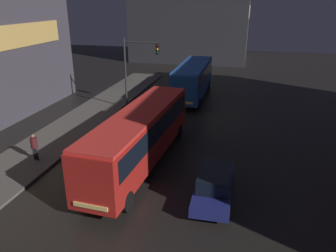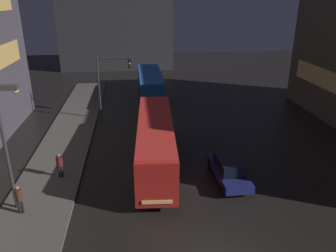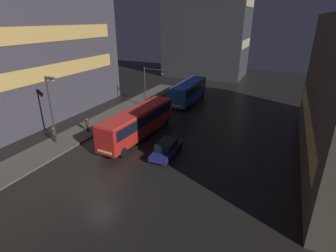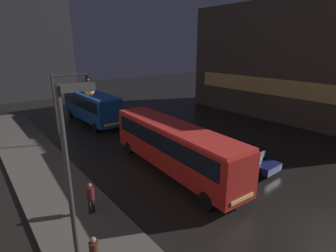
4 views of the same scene
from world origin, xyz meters
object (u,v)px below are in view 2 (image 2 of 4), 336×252
Objects in this scene: pedestrian_near at (59,163)px; street_lamp_sidewalk at (7,129)px; bus_far at (150,84)px; car_taxi at (229,169)px; pedestrian_far at (19,198)px; bus_near at (155,138)px; traffic_light_main at (110,77)px.

street_lamp_sidewalk reaches higher than pedestrian_near.
bus_far reaches higher than car_taxi.
car_taxi is 11.04m from pedestrian_near.
bus_near is at bearing -71.13° from pedestrian_far.
traffic_light_main is 15.00m from street_lamp_sidewalk.
street_lamp_sidewalk is at bearing -107.04° from traffic_light_main.
bus_near reaches higher than pedestrian_far.
pedestrian_near is at bearing -34.20° from pedestrian_far.
pedestrian_far reaches higher than car_taxi.
street_lamp_sidewalk is (-1.57, -3.19, 3.73)m from pedestrian_near.
traffic_light_main reaches higher than bus_near.
pedestrian_far is (-1.41, -3.77, -0.02)m from pedestrian_near.
traffic_light_main is (4.23, 14.90, 3.10)m from pedestrian_far.
car_taxi is 13.31m from street_lamp_sidewalk.
traffic_light_main is (2.82, 11.13, 3.08)m from pedestrian_near.
bus_near is 7.04× the size of pedestrian_far.
traffic_light_main reaches higher than pedestrian_near.
bus_far is 6.11× the size of pedestrian_near.
bus_far is at bearing 52.18° from traffic_light_main.
street_lamp_sidewalk reaches higher than pedestrian_far.
bus_near is 10.76m from traffic_light_main.
bus_far is 6.95m from traffic_light_main.
bus_near is at bearing -29.82° from car_taxi.
bus_near is 1.17× the size of bus_far.
pedestrian_far is 0.24× the size of street_lamp_sidewalk.
bus_far is at bearing 27.74° from pedestrian_near.
car_taxi is at bearing 8.54° from street_lamp_sidewalk.
pedestrian_far is 15.80m from traffic_light_main.
car_taxi is (4.08, -17.67, -1.31)m from bus_far.
bus_near is at bearing -28.82° from pedestrian_near.
car_taxi is at bearing -92.50° from pedestrian_far.
bus_near is 5.40m from car_taxi.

